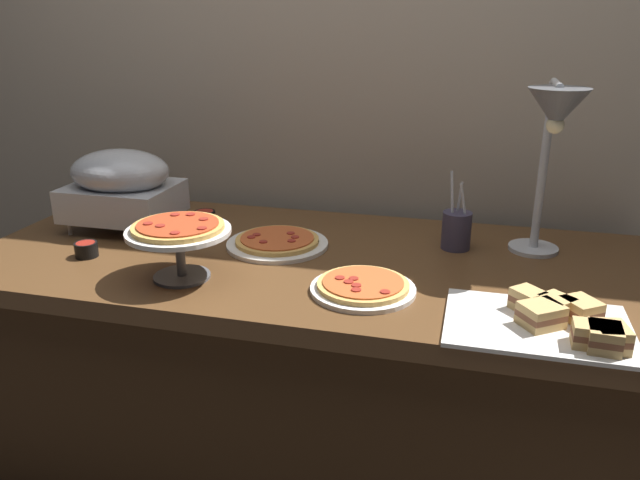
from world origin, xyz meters
TOP-DOWN VIEW (x-y plane):
  - ground_plane at (0.00, 0.00)m, footprint 8.00×8.00m
  - back_wall at (0.00, 0.50)m, footprint 4.40×0.04m
  - buffet_table at (0.00, 0.00)m, footprint 1.90×0.84m
  - chafing_dish at (-0.63, 0.09)m, footprint 0.33×0.26m
  - heat_lamp at (0.62, 0.08)m, footprint 0.15×0.30m
  - pizza_plate_front at (0.19, -0.20)m, footprint 0.26×0.26m
  - pizza_plate_center at (-0.11, 0.05)m, footprint 0.30×0.30m
  - pizza_plate_raised_stand at (-0.28, -0.23)m, footprint 0.27×0.27m
  - sandwich_platter at (0.64, -0.30)m, footprint 0.39×0.28m
  - sauce_cup_near at (-0.60, -0.16)m, footprint 0.06×0.06m
  - sauce_cup_far at (-0.41, 0.20)m, footprint 0.07×0.07m
  - utensil_holder at (0.40, 0.17)m, footprint 0.08×0.08m

SIDE VIEW (x-z plane):
  - ground_plane at x=0.00m, z-range 0.00..0.00m
  - buffet_table at x=0.00m, z-range 0.01..0.77m
  - pizza_plate_center at x=-0.11m, z-range 0.76..0.79m
  - pizza_plate_front at x=0.19m, z-range 0.76..0.79m
  - sauce_cup_far at x=-0.41m, z-range 0.76..0.80m
  - sauce_cup_near at x=-0.60m, z-range 0.76..0.80m
  - sandwich_platter at x=0.64m, z-range 0.75..0.81m
  - utensil_holder at x=0.40m, z-range 0.70..0.93m
  - pizza_plate_raised_stand at x=-0.28m, z-range 0.80..0.96m
  - chafing_dish at x=-0.63m, z-range 0.78..1.03m
  - heat_lamp at x=0.62m, z-range 0.89..1.38m
  - back_wall at x=0.00m, z-range 0.00..2.40m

